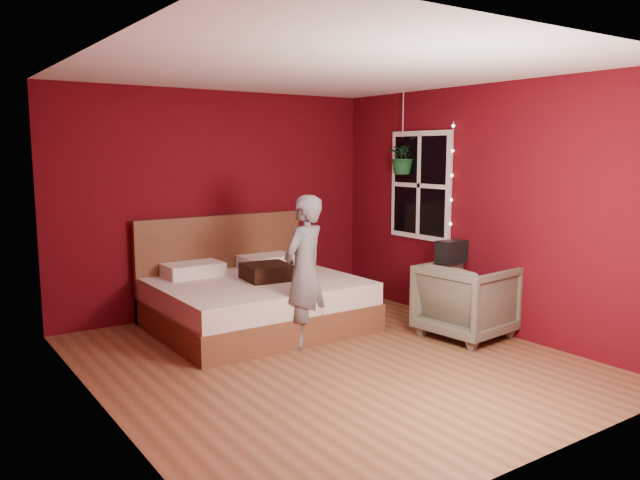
{
  "coord_description": "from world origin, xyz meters",
  "views": [
    {
      "loc": [
        -3.19,
        -4.48,
        1.9
      ],
      "look_at": [
        0.19,
        0.4,
        1.05
      ],
      "focal_mm": 35.0,
      "sensor_mm": 36.0,
      "label": 1
    }
  ],
  "objects": [
    {
      "name": "room_walls",
      "position": [
        0.0,
        0.0,
        1.68
      ],
      "size": [
        4.04,
        4.54,
        2.62
      ],
      "color": "#550910",
      "rests_on": "ground"
    },
    {
      "name": "person",
      "position": [
        0.07,
        0.5,
        0.74
      ],
      "size": [
        0.64,
        0.54,
        1.49
      ],
      "primitive_type": "imported",
      "rotation": [
        0.0,
        0.0,
        3.55
      ],
      "color": "slate",
      "rests_on": "ground"
    },
    {
      "name": "hanging_plant",
      "position": [
        1.88,
        1.13,
        1.84
      ],
      "size": [
        0.5,
        0.47,
        0.98
      ],
      "color": "silver",
      "rests_on": "room_walls"
    },
    {
      "name": "fairy_lights",
      "position": [
        1.94,
        0.38,
        1.5
      ],
      "size": [
        0.04,
        0.04,
        1.45
      ],
      "color": "silver",
      "rests_on": "room_walls"
    },
    {
      "name": "bed",
      "position": [
        -0.01,
        1.41,
        0.3
      ],
      "size": [
        2.1,
        1.79,
        1.16
      ],
      "color": "brown",
      "rests_on": "ground"
    },
    {
      "name": "floor",
      "position": [
        0.0,
        0.0,
        0.0
      ],
      "size": [
        4.5,
        4.5,
        0.0
      ],
      "primitive_type": "plane",
      "color": "brown",
      "rests_on": "ground"
    },
    {
      "name": "throw_pillow",
      "position": [
        0.1,
        1.28,
        0.61
      ],
      "size": [
        0.53,
        0.53,
        0.17
      ],
      "primitive_type": "cube",
      "rotation": [
        0.0,
        0.0,
        -0.12
      ],
      "color": "black",
      "rests_on": "bed"
    },
    {
      "name": "window",
      "position": [
        1.97,
        0.9,
        1.5
      ],
      "size": [
        0.05,
        0.97,
        1.27
      ],
      "color": "white",
      "rests_on": "room_walls"
    },
    {
      "name": "armchair",
      "position": [
        1.6,
        -0.21,
        0.38
      ],
      "size": [
        0.92,
        0.9,
        0.77
      ],
      "primitive_type": "imported",
      "rotation": [
        0.0,
        0.0,
        1.67
      ],
      "color": "#625E4D",
      "rests_on": "ground"
    },
    {
      "name": "handbag",
      "position": [
        1.51,
        -0.06,
        0.88
      ],
      "size": [
        0.33,
        0.17,
        0.23
      ],
      "primitive_type": "cube",
      "rotation": [
        0.0,
        0.0,
        -0.04
      ],
      "color": "black",
      "rests_on": "armchair"
    }
  ]
}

